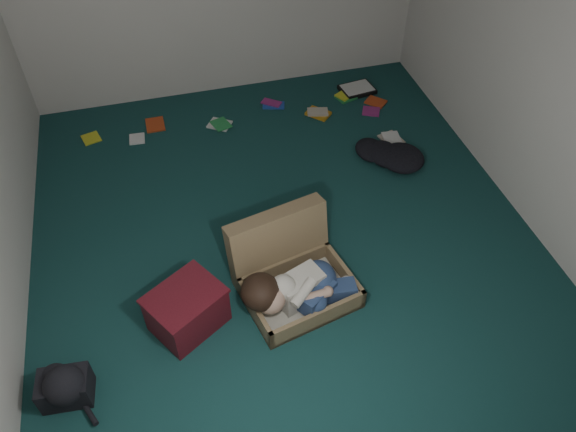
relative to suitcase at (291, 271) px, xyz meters
name	(u,v)px	position (x,y,z in m)	size (l,w,h in m)	color
floor	(283,233)	(0.08, 0.53, -0.17)	(4.50, 4.50, 0.00)	#164040
wall_front	(429,418)	(0.08, -1.72, 1.13)	(4.50, 4.50, 0.00)	silver
wall_right	(548,59)	(2.08, 0.53, 1.13)	(4.50, 4.50, 0.00)	silver
suitcase	(291,271)	(0.00, 0.00, 0.00)	(0.92, 0.90, 0.57)	olive
person	(297,289)	(-0.01, -0.20, 0.04)	(0.86, 0.42, 0.35)	silver
maroon_bin	(187,310)	(-0.79, -0.14, 0.00)	(0.63, 0.59, 0.34)	#58111B
backpack	(65,387)	(-1.62, -0.49, -0.05)	(0.39, 0.32, 0.24)	black
clothing_pile	(387,154)	(1.25, 1.17, -0.10)	(0.46, 0.37, 0.15)	black
paper_tray	(357,89)	(1.39, 2.34, -0.15)	(0.39, 0.31, 0.05)	black
book_scatter	(280,122)	(0.44, 2.02, -0.16)	(3.13, 1.22, 0.02)	yellow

